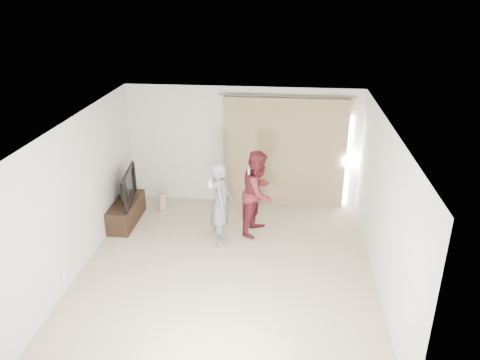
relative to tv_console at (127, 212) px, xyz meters
name	(u,v)px	position (x,y,z in m)	size (l,w,h in m)	color
floor	(227,270)	(2.27, -1.48, -0.24)	(5.50, 5.50, 0.00)	tan
wall_back	(243,146)	(2.27, 1.27, 1.06)	(5.00, 0.04, 2.60)	silver
wall_left	(78,195)	(-0.23, -1.48, 1.06)	(0.04, 5.50, 2.60)	silver
ceiling	(225,125)	(2.27, -1.48, 2.36)	(5.00, 5.50, 0.01)	white
curtain	(285,153)	(3.18, 1.20, 0.96)	(2.80, 0.11, 2.46)	#918059
tv_console	(127,212)	(0.00, 0.00, 0.00)	(0.43, 1.24, 0.48)	black
tv	(124,187)	(0.00, 0.00, 0.57)	(1.14, 0.15, 0.66)	black
scratching_post	(163,204)	(0.60, 0.58, -0.07)	(0.31, 0.31, 0.42)	tan
person_man	(221,204)	(2.05, -0.60, 0.58)	(0.45, 0.63, 1.64)	slate
person_woman	(258,193)	(2.70, -0.08, 0.60)	(0.87, 0.98, 1.69)	maroon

